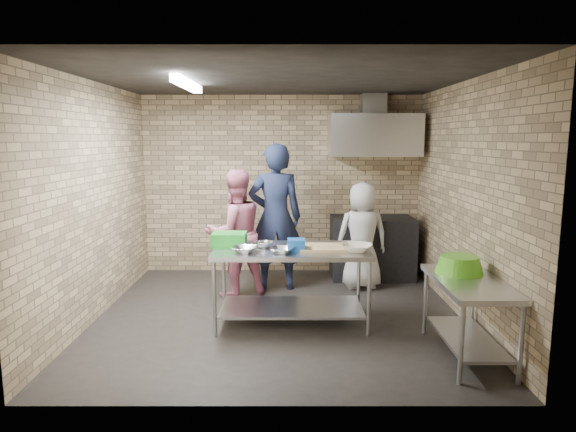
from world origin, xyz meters
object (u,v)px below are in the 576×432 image
object	(u,v)px
woman_pink	(235,233)
side_counter	(468,318)
stove	(372,247)
green_crate	(229,239)
bottle_red	(375,140)
blue_tub	(296,245)
green_basin	(459,264)
woman_white	(362,236)
man_navy	(275,217)
prep_table	(291,286)

from	to	relation	value
woman_pink	side_counter	bearing A→B (deg)	114.33
stove	woman_pink	bearing A→B (deg)	-156.08
green_crate	woman_pink	bearing A→B (deg)	91.83
green_crate	bottle_red	distance (m)	3.01
blue_tub	green_basin	distance (m)	1.68
bottle_red	woman_white	size ratio (longest dim) A/B	0.12
green_crate	woman_pink	distance (m)	0.90
side_counter	woman_pink	world-z (taller)	woman_pink
green_crate	bottle_red	world-z (taller)	bottle_red
stove	woman_white	size ratio (longest dim) A/B	0.82
blue_tub	bottle_red	world-z (taller)	bottle_red
woman_white	stove	bearing A→B (deg)	-120.46
green_crate	green_basin	bearing A→B (deg)	-17.56
side_counter	bottle_red	world-z (taller)	bottle_red
green_basin	green_crate	bearing A→B (deg)	162.44
stove	green_basin	distance (m)	2.57
man_navy	bottle_red	bearing A→B (deg)	-155.79
blue_tub	woman_white	bearing A→B (deg)	57.10
prep_table	blue_tub	xyz separation A→B (m)	(0.05, -0.10, 0.49)
side_counter	woman_white	bearing A→B (deg)	107.22
side_counter	woman_white	xyz separation A→B (m)	(-0.68, 2.20, 0.36)
prep_table	green_crate	xyz separation A→B (m)	(-0.70, 0.12, 0.50)
side_counter	man_navy	world-z (taller)	man_navy
woman_pink	woman_white	size ratio (longest dim) A/B	1.13
stove	woman_pink	world-z (taller)	woman_pink
blue_tub	woman_white	size ratio (longest dim) A/B	0.13
side_counter	green_crate	xyz separation A→B (m)	(-2.36, 0.99, 0.56)
prep_table	man_navy	size ratio (longest dim) A/B	0.86
prep_table	woman_white	xyz separation A→B (m)	(0.98, 1.33, 0.31)
green_crate	bottle_red	xyz separation A→B (m)	(1.96, 2.00, 1.10)
prep_table	green_crate	distance (m)	0.87
side_counter	green_basin	bearing A→B (deg)	94.57
green_basin	man_navy	world-z (taller)	man_navy
stove	man_navy	xyz separation A→B (m)	(-1.42, -0.58, 0.55)
woman_pink	woman_white	bearing A→B (deg)	163.13
blue_tub	bottle_red	size ratio (longest dim) A/B	1.06
green_crate	green_basin	world-z (taller)	green_crate
prep_table	bottle_red	size ratio (longest dim) A/B	9.51
blue_tub	bottle_red	xyz separation A→B (m)	(1.21, 2.22, 1.11)
woman_pink	woman_white	xyz separation A→B (m)	(1.71, 0.32, -0.10)
woman_white	man_navy	bearing A→B (deg)	-5.38
side_counter	green_basin	xyz separation A→B (m)	(-0.02, 0.25, 0.46)
stove	bottle_red	distance (m)	1.60
bottle_red	man_navy	size ratio (longest dim) A/B	0.09
stove	side_counter	bearing A→B (deg)	-80.71
stove	woman_pink	distance (m)	2.16
side_counter	woman_pink	bearing A→B (deg)	141.67
side_counter	blue_tub	world-z (taller)	blue_tub
stove	man_navy	distance (m)	1.63
blue_tub	green_basin	xyz separation A→B (m)	(1.59, -0.52, -0.08)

